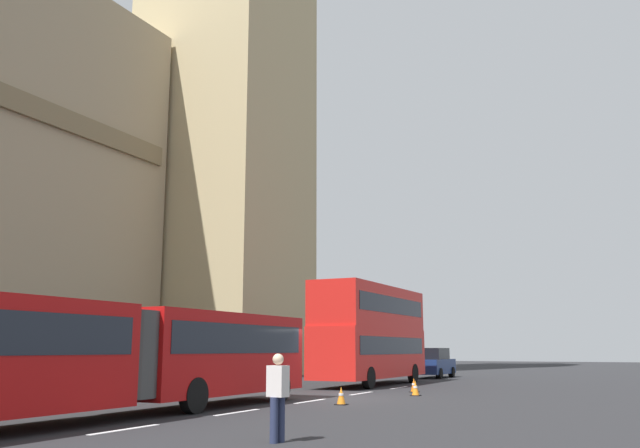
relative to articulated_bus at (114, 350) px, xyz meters
name	(u,v)px	position (x,y,z in m)	size (l,w,h in m)	color
ground_plane	(330,398)	(9.12, -1.99, -1.75)	(160.00, 160.00, 0.00)	#262628
lane_centre_marking	(278,406)	(5.24, -1.99, -1.74)	(25.20, 0.16, 0.01)	silver
articulated_bus	(114,350)	(0.00, 0.00, 0.00)	(16.68, 2.54, 2.90)	#B20F0F
double_decker_bus	(371,331)	(18.30, 0.00, 0.96)	(9.97, 2.54, 4.90)	red
sedan_lead	(433,363)	(28.18, -0.24, -0.83)	(4.40, 1.86, 1.85)	navy
traffic_cone_west	(341,396)	(6.64, -3.57, -1.46)	(0.36, 0.36, 0.58)	black
traffic_cone_middle	(415,388)	(11.79, -4.40, -1.46)	(0.36, 0.36, 0.58)	black
traffic_cone_east	(414,385)	(13.87, -3.66, -1.46)	(0.36, 0.36, 0.58)	black
pedestrian_near_cones	(278,394)	(-2.02, -6.11, -0.83)	(0.36, 0.44, 1.69)	#262D4C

